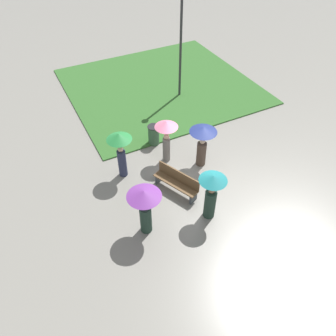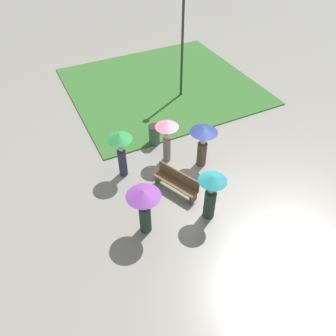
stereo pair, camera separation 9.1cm
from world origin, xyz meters
name	(u,v)px [view 1 (the left image)]	position (x,y,z in m)	size (l,w,h in m)	color
ground_plane	(203,175)	(0.00, 0.00, 0.00)	(90.00, 90.00, 0.00)	slate
lawn_patch_near	(160,86)	(-7.03, 1.55, 0.03)	(8.95, 9.64, 0.06)	#2D5B26
park_bench	(177,181)	(0.24, -1.33, 0.47)	(1.83, 1.13, 0.90)	brown
lamp_post	(181,35)	(-5.72, 2.03, 3.19)	(0.32, 0.32, 5.07)	#2D2D30
trash_bin	(154,135)	(-2.69, -0.89, 0.46)	(0.51, 0.51, 0.91)	#335638
crowd_person_purple	(145,204)	(1.37, -3.08, 1.31)	(1.09, 1.09, 1.90)	#1E3328
crowd_person_pink	(166,133)	(-1.48, -0.89, 1.40)	(0.91, 0.91, 1.93)	slate
crowd_person_green	(120,147)	(-1.46, -2.79, 1.41)	(0.94, 0.94, 2.01)	#282D47
crowd_person_navy	(203,139)	(-0.62, 0.24, 1.26)	(1.07, 1.07, 1.84)	#47382D
crowd_person_teal	(211,192)	(1.80, -0.89, 1.16)	(0.93, 0.93, 1.92)	#1E3328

